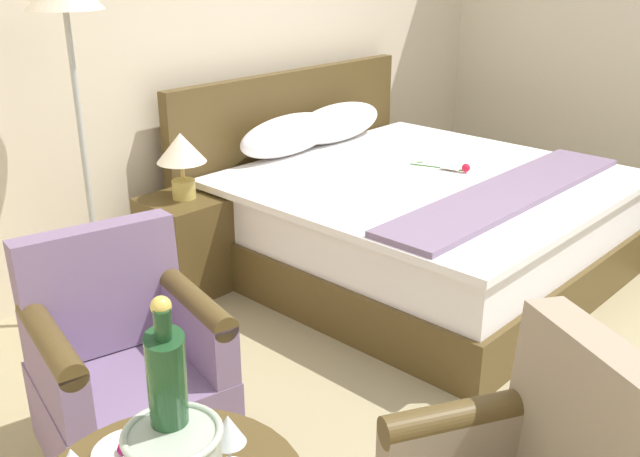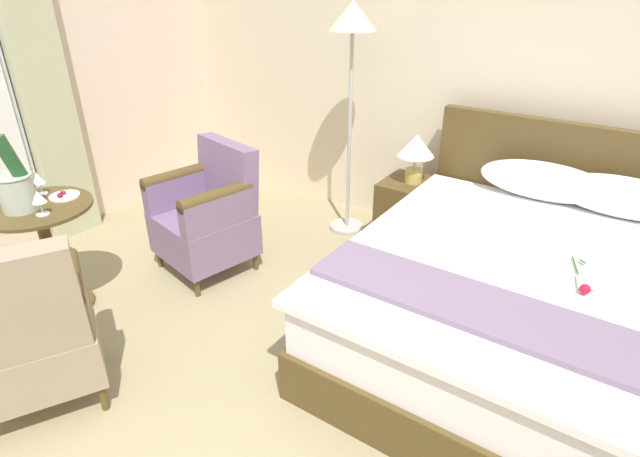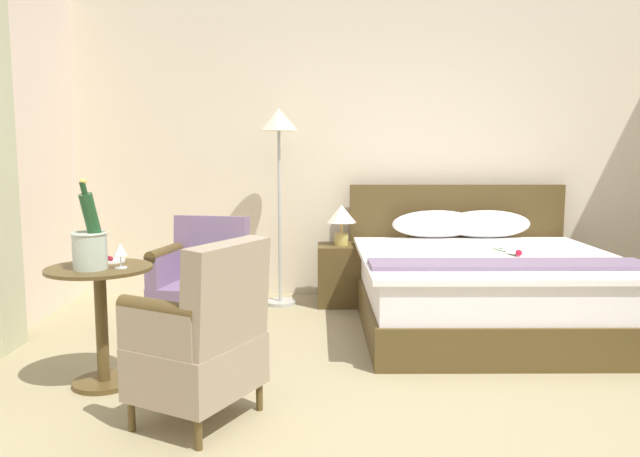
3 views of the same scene
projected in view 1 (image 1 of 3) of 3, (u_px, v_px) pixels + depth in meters
The scene contains 10 objects.
ground_plane at pixel (635, 439), 2.78m from camera, with size 7.17×7.17×0.00m, color tan.
wall_headboard_side at pixel (179, 18), 4.04m from camera, with size 5.79×0.12×2.83m.
bed at pixel (408, 214), 4.18m from camera, with size 1.98×2.08×1.06m.
nightstand at pixel (188, 244), 3.91m from camera, with size 0.44×0.41×0.54m.
bedside_lamp at pixel (181, 153), 3.72m from camera, with size 0.26×0.26×0.36m.
floor_lamp_brass at pixel (68, 31), 3.11m from camera, with size 0.34×0.34×1.73m.
champagne_bucket at pixel (174, 455), 1.41m from camera, with size 0.20×0.20×0.51m.
wine_glass_near_bucket at pixel (228, 432), 1.55m from camera, with size 0.08×0.08×0.14m.
snack_plate at pixel (130, 452), 1.63m from camera, with size 0.17×0.17×0.04m.
armchair_by_window at pixel (126, 373), 2.49m from camera, with size 0.69×0.70×0.89m.
Camera 1 is at (-2.51, -0.66, 1.79)m, focal length 40.00 mm.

